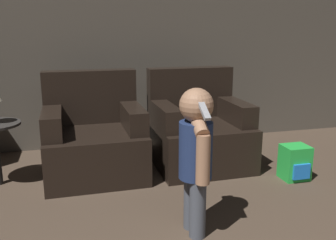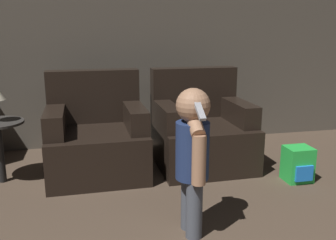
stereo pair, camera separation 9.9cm
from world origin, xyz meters
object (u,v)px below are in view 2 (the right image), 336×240
(person_toddler, at_px, (193,151))
(toy_backpack, at_px, (298,164))
(armchair_right, at_px, (201,132))
(armchair_left, at_px, (97,139))

(person_toddler, height_order, toy_backpack, person_toddler)
(armchair_right, bearing_deg, armchair_left, 178.90)
(armchair_right, bearing_deg, toy_backpack, -41.06)
(armchair_left, bearing_deg, toy_backpack, -19.83)
(armchair_left, height_order, toy_backpack, armchair_left)
(person_toddler, bearing_deg, armchair_right, 158.89)
(person_toddler, bearing_deg, armchair_left, -156.60)
(armchair_left, xyz_separation_m, toy_backpack, (1.66, -0.57, -0.17))
(armchair_left, distance_m, toy_backpack, 1.76)
(armchair_right, distance_m, person_toddler, 1.29)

